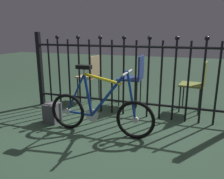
% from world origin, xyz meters
% --- Properties ---
extents(ground_plane, '(20.00, 20.00, 0.00)m').
position_xyz_m(ground_plane, '(0.00, 0.00, 0.00)').
color(ground_plane, '#283E2D').
extents(iron_fence, '(3.36, 0.07, 1.33)m').
position_xyz_m(iron_fence, '(-0.09, 0.76, 0.67)').
color(iron_fence, black).
rests_on(iron_fence, ground).
extents(bicycle, '(1.47, 0.40, 0.92)m').
position_xyz_m(bicycle, '(-0.16, -0.05, 0.32)').
color(bicycle, black).
rests_on(bicycle, ground).
extents(chair_navy, '(0.42, 0.42, 0.92)m').
position_xyz_m(chair_navy, '(-0.01, 1.32, 0.57)').
color(chair_navy, black).
rests_on(chair_navy, ground).
extents(chair_olive, '(0.45, 0.44, 0.86)m').
position_xyz_m(chair_olive, '(1.07, 1.28, 0.53)').
color(chair_olive, black).
rests_on(chair_olive, ground).
extents(chair_tan, '(0.44, 0.44, 0.89)m').
position_xyz_m(chair_tan, '(-0.87, 1.30, 0.55)').
color(chair_tan, black).
rests_on(chair_tan, ground).
extents(display_crate, '(0.22, 0.22, 0.29)m').
position_xyz_m(display_crate, '(-0.98, 0.08, 0.15)').
color(display_crate, '#4C4C51').
rests_on(display_crate, ground).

